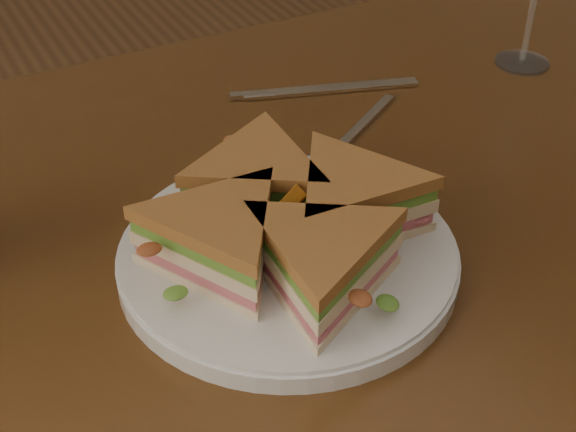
{
  "coord_description": "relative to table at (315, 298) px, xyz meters",
  "views": [
    {
      "loc": [
        -0.29,
        -0.49,
        1.18
      ],
      "look_at": [
        -0.05,
        -0.05,
        0.8
      ],
      "focal_mm": 50.0,
      "sensor_mm": 36.0,
      "label": 1
    }
  ],
  "objects": [
    {
      "name": "table",
      "position": [
        0.0,
        0.0,
        0.0
      ],
      "size": [
        1.2,
        0.8,
        0.75
      ],
      "color": "#361D0C",
      "rests_on": "ground"
    },
    {
      "name": "knife",
      "position": [
        0.12,
        0.2,
        0.1
      ],
      "size": [
        0.21,
        0.08,
        0.0
      ],
      "rotation": [
        0.0,
        0.0,
        -0.31
      ],
      "color": "silver",
      "rests_on": "table"
    },
    {
      "name": "sandwich_wedges",
      "position": [
        -0.05,
        -0.05,
        0.14
      ],
      "size": [
        0.26,
        0.26,
        0.06
      ],
      "color": "beige",
      "rests_on": "plate"
    },
    {
      "name": "crisps_mound",
      "position": [
        -0.05,
        -0.05,
        0.14
      ],
      "size": [
        0.09,
        0.09,
        0.05
      ],
      "primitive_type": null,
      "color": "#C27018",
      "rests_on": "plate"
    },
    {
      "name": "spoon",
      "position": [
        0.06,
        0.08,
        0.1
      ],
      "size": [
        0.16,
        0.11,
        0.01
      ],
      "rotation": [
        0.0,
        0.0,
        0.55
      ],
      "color": "silver",
      "rests_on": "table"
    },
    {
      "name": "plate",
      "position": [
        -0.05,
        -0.05,
        0.11
      ],
      "size": [
        0.28,
        0.28,
        0.02
      ],
      "primitive_type": "cylinder",
      "color": "silver",
      "rests_on": "table"
    }
  ]
}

